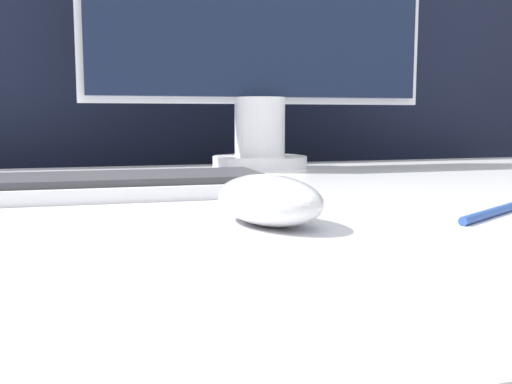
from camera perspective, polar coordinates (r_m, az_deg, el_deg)
partition_panel at (r=1.29m, az=-6.06°, el=-2.05°), size 5.00×0.03×1.30m
computer_mouse_near at (r=0.50m, az=1.19°, el=-0.74°), size 0.10×0.14×0.04m
keyboard at (r=0.71m, az=-13.30°, el=0.63°), size 0.36×0.15×0.02m
monitor at (r=1.08m, az=0.34°, el=16.40°), size 0.62×0.17×0.49m
pen at (r=0.59m, az=21.93°, el=-1.71°), size 0.13×0.08×0.01m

